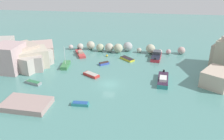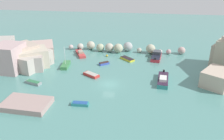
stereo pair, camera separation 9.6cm
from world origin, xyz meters
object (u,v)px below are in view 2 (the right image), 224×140
(channel_buoy, at_px, (107,56))
(moored_boat_0, at_px, (163,80))
(moored_boat_5, at_px, (91,75))
(moored_boat_2, at_px, (156,56))
(moored_boat_6, at_px, (80,104))
(moored_boat_4, at_px, (33,82))
(moored_boat_8, at_px, (66,65))
(moored_boat_7, at_px, (127,59))
(moored_boat_3, at_px, (104,63))
(stone_dock, at_px, (26,104))
(moored_boat_1, at_px, (80,53))

(channel_buoy, bearing_deg, moored_boat_0, -44.08)
(channel_buoy, relative_size, moored_boat_5, 0.13)
(moored_boat_2, relative_size, moored_boat_6, 2.29)
(moored_boat_4, height_order, moored_boat_8, moored_boat_8)
(moored_boat_0, distance_m, moored_boat_7, 14.76)
(moored_boat_2, height_order, moored_boat_6, moored_boat_2)
(moored_boat_3, height_order, moored_boat_5, moored_boat_5)
(moored_boat_0, relative_size, moored_boat_3, 2.70)
(stone_dock, xyz_separation_m, moored_boat_8, (1.37, 18.37, -0.09))
(moored_boat_0, height_order, moored_boat_4, moored_boat_0)
(moored_boat_8, bearing_deg, moored_boat_4, 153.18)
(moored_boat_1, xyz_separation_m, moored_boat_8, (-1.58, -8.58, -0.02))
(moored_boat_4, relative_size, moored_boat_6, 1.23)
(moored_boat_8, bearing_deg, moored_boat_0, -108.00)
(moored_boat_2, bearing_deg, moored_boat_5, 139.68)
(moored_boat_2, bearing_deg, moored_boat_4, 133.43)
(channel_buoy, bearing_deg, moored_boat_4, -125.81)
(moored_boat_0, xyz_separation_m, moored_boat_3, (-14.10, 8.10, -0.26))
(moored_boat_2, height_order, moored_boat_8, moored_boat_8)
(stone_dock, relative_size, moored_boat_8, 1.59)
(moored_boat_4, bearing_deg, moored_boat_7, 58.74)
(stone_dock, bearing_deg, moored_boat_1, 83.75)
(moored_boat_4, relative_size, moored_boat_5, 0.95)
(stone_dock, height_order, moored_boat_0, moored_boat_0)
(moored_boat_6, bearing_deg, moored_boat_7, -107.03)
(moored_boat_6, xyz_separation_m, moored_boat_8, (-8.00, 16.73, 0.13))
(moored_boat_0, relative_size, moored_boat_7, 1.79)
(moored_boat_8, bearing_deg, moored_boat_1, -15.16)
(moored_boat_0, bearing_deg, moored_boat_7, -139.14)
(moored_boat_0, xyz_separation_m, moored_boat_8, (-23.30, 5.50, -0.15))
(moored_boat_1, distance_m, moored_boat_2, 20.88)
(moored_boat_3, xyz_separation_m, moored_boat_5, (-1.79, -7.01, 0.00))
(moored_boat_5, distance_m, moored_boat_8, 8.63)
(moored_boat_1, distance_m, moored_boat_6, 26.11)
(moored_boat_5, relative_size, moored_boat_8, 0.78)
(moored_boat_2, distance_m, moored_boat_3, 14.71)
(stone_dock, distance_m, channel_buoy, 28.62)
(stone_dock, height_order, moored_boat_1, moored_boat_1)
(moored_boat_1, bearing_deg, moored_boat_7, 55.03)
(moored_boat_1, bearing_deg, moored_boat_2, 64.83)
(moored_boat_1, bearing_deg, moored_boat_3, 25.64)
(moored_boat_7, height_order, moored_boat_8, moored_boat_8)
(stone_dock, distance_m, moored_boat_6, 9.51)
(channel_buoy, relative_size, moored_boat_7, 0.13)
(moored_boat_0, xyz_separation_m, moored_boat_1, (-21.72, 14.08, -0.13))
(moored_boat_6, xyz_separation_m, moored_boat_7, (6.78, 23.28, -0.01))
(stone_dock, relative_size, moored_boat_2, 1.16)
(channel_buoy, distance_m, moored_boat_8, 12.28)
(stone_dock, height_order, moored_boat_4, stone_dock)
(moored_boat_6, height_order, moored_boat_8, moored_boat_8)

